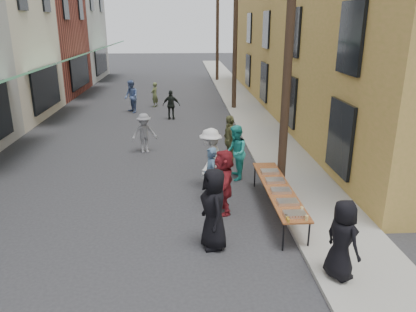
{
  "coord_description": "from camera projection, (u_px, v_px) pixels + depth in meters",
  "views": [
    {
      "loc": [
        1.33,
        -8.53,
        4.94
      ],
      "look_at": [
        2.0,
        2.38,
        1.3
      ],
      "focal_mm": 35.0,
      "sensor_mm": 36.0,
      "label": 1
    }
  ],
  "objects": [
    {
      "name": "passerby_far",
      "position": [
        131.0,
        97.0,
        22.84
      ],
      "size": [
        1.04,
        1.11,
        1.82
      ],
      "primitive_type": "imported",
      "rotation": [
        0.0,
        0.0,
        5.24
      ],
      "color": "#50669B",
      "rests_on": "ground"
    },
    {
      "name": "utility_pole_mid",
      "position": [
        235.0,
        30.0,
        22.6
      ],
      "size": [
        0.26,
        0.26,
        9.0
      ],
      "primitive_type": "cylinder",
      "color": "#2D2116",
      "rests_on": "ground"
    },
    {
      "name": "serving_table",
      "position": [
        278.0,
        189.0,
        10.76
      ],
      "size": [
        0.7,
        4.0,
        0.75
      ],
      "color": "maroon",
      "rests_on": "ground"
    },
    {
      "name": "server",
      "position": [
        342.0,
        240.0,
        7.84
      ],
      "size": [
        0.8,
        0.95,
        1.65
      ],
      "primitive_type": "imported",
      "rotation": [
        0.0,
        0.0,
        1.98
      ],
      "color": "black",
      "rests_on": "sidewalk"
    },
    {
      "name": "catering_tray_buns_end",
      "position": [
        270.0,
        172.0,
        11.78
      ],
      "size": [
        0.5,
        0.33,
        0.08
      ],
      "primitive_type": "cube",
      "color": "tan",
      "rests_on": "serving_table"
    },
    {
      "name": "catering_tray_buns",
      "position": [
        281.0,
        191.0,
        10.46
      ],
      "size": [
        0.5,
        0.33,
        0.08
      ],
      "primitive_type": "cube",
      "color": "tan",
      "rests_on": "serving_table"
    },
    {
      "name": "ground",
      "position": [
        130.0,
        242.0,
        9.56
      ],
      "size": [
        120.0,
        120.0,
        0.0
      ],
      "primitive_type": "plane",
      "color": "#28282B",
      "rests_on": "ground"
    },
    {
      "name": "passerby_mid",
      "position": [
        171.0,
        105.0,
        21.26
      ],
      "size": [
        0.93,
        0.46,
        1.54
      ],
      "primitive_type": "imported",
      "rotation": [
        0.0,
        0.0,
        3.05
      ],
      "color": "black",
      "rests_on": "ground"
    },
    {
      "name": "guest_front_e",
      "position": [
        230.0,
        140.0,
        14.41
      ],
      "size": [
        0.67,
        1.14,
        1.83
      ],
      "primitive_type": "imported",
      "rotation": [
        0.0,
        0.0,
        -1.35
      ],
      "color": "olive",
      "rests_on": "ground"
    },
    {
      "name": "sidewalk",
      "position": [
        245.0,
        108.0,
        24.04
      ],
      "size": [
        2.2,
        60.0,
        0.1
      ],
      "primitive_type": "cube",
      "color": "gray",
      "rests_on": "ground"
    },
    {
      "name": "condiment_jar_c",
      "position": [
        286.0,
        216.0,
        9.07
      ],
      "size": [
        0.07,
        0.07,
        0.08
      ],
      "primitive_type": "cylinder",
      "color": "#A57F26",
      "rests_on": "serving_table"
    },
    {
      "name": "guest_front_b",
      "position": [
        211.0,
        175.0,
        11.48
      ],
      "size": [
        0.5,
        0.65,
        1.61
      ],
      "primitive_type": "imported",
      "rotation": [
        0.0,
        0.0,
        -1.37
      ],
      "color": "#41607E",
      "rests_on": "ground"
    },
    {
      "name": "catering_tray_foil_d",
      "position": [
        275.0,
        180.0,
        11.12
      ],
      "size": [
        0.5,
        0.33,
        0.08
      ],
      "primitive_type": "cube",
      "color": "#B2B2B7",
      "rests_on": "serving_table"
    },
    {
      "name": "guest_front_a",
      "position": [
        214.0,
        209.0,
        9.07
      ],
      "size": [
        0.79,
        1.04,
        1.9
      ],
      "primitive_type": "imported",
      "rotation": [
        0.0,
        0.0,
        -1.36
      ],
      "color": "black",
      "rests_on": "ground"
    },
    {
      "name": "guest_front_c",
      "position": [
        235.0,
        153.0,
        13.11
      ],
      "size": [
        0.71,
        0.9,
        1.8
      ],
      "primitive_type": "imported",
      "rotation": [
        0.0,
        0.0,
        -1.61
      ],
      "color": "teal",
      "rests_on": "ground"
    },
    {
      "name": "passerby_left",
      "position": [
        144.0,
        133.0,
        15.85
      ],
      "size": [
        1.14,
        0.87,
        1.56
      ],
      "primitive_type": "imported",
      "rotation": [
        0.0,
        0.0,
        0.32
      ],
      "color": "slate",
      "rests_on": "ground"
    },
    {
      "name": "guest_front_d",
      "position": [
        211.0,
        159.0,
        12.36
      ],
      "size": [
        1.1,
        1.4,
        1.91
      ],
      "primitive_type": "imported",
      "rotation": [
        0.0,
        0.0,
        -1.94
      ],
      "color": "silver",
      "rests_on": "ground"
    },
    {
      "name": "utility_pole_near",
      "position": [
        289.0,
        38.0,
        11.23
      ],
      "size": [
        0.26,
        0.26,
        9.0
      ],
      "primitive_type": "cylinder",
      "color": "#2D2116",
      "rests_on": "ground"
    },
    {
      "name": "building_ochre",
      "position": [
        363.0,
        20.0,
        21.89
      ],
      "size": [
        10.0,
        28.0,
        10.0
      ],
      "primitive_type": "cube",
      "color": "#A38A3A",
      "rests_on": "ground"
    },
    {
      "name": "utility_pole_far",
      "position": [
        217.0,
        27.0,
        33.96
      ],
      "size": [
        0.26,
        0.26,
        9.0
      ],
      "primitive_type": "cylinder",
      "color": "#2D2116",
      "rests_on": "ground"
    },
    {
      "name": "catering_tray_foil_b",
      "position": [
        288.0,
        202.0,
        9.79
      ],
      "size": [
        0.5,
        0.33,
        0.08
      ],
      "primitive_type": "cube",
      "color": "#B2B2B7",
      "rests_on": "serving_table"
    },
    {
      "name": "condiment_jar_a",
      "position": [
        288.0,
        221.0,
        8.88
      ],
      "size": [
        0.07,
        0.07,
        0.08
      ],
      "primitive_type": "cylinder",
      "color": "#A57F26",
      "rests_on": "serving_table"
    },
    {
      "name": "condiment_jar_b",
      "position": [
        287.0,
        219.0,
        8.97
      ],
      "size": [
        0.07,
        0.07,
        0.08
      ],
      "primitive_type": "cylinder",
      "color": "#A57F26",
      "rests_on": "serving_table"
    },
    {
      "name": "passerby_right",
      "position": [
        155.0,
        95.0,
        24.42
      ],
      "size": [
        0.57,
        0.64,
        1.48
      ],
      "primitive_type": "imported",
      "rotation": [
        0.0,
        0.0,
        4.23
      ],
      "color": "#566238",
      "rests_on": "ground"
    },
    {
      "name": "catering_tray_sausage",
      "position": [
        295.0,
        214.0,
        9.18
      ],
      "size": [
        0.5,
        0.33,
        0.08
      ],
      "primitive_type": "cube",
      "color": "maroon",
      "rests_on": "serving_table"
    },
    {
      "name": "guest_queue_back",
      "position": [
        224.0,
        181.0,
        10.79
      ],
      "size": [
        0.53,
        1.65,
        1.78
      ],
      "primitive_type": "imported",
      "rotation": [
        0.0,
        0.0,
        -1.57
      ],
      "color": "maroon",
      "rests_on": "ground"
    },
    {
      "name": "cup_stack",
      "position": [
        307.0,
        218.0,
        8.95
      ],
      "size": [
        0.08,
        0.08,
        0.12
      ],
      "primitive_type": "cylinder",
      "color": "tan",
      "rests_on": "serving_table"
    }
  ]
}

